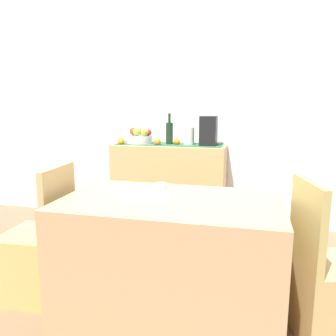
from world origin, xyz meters
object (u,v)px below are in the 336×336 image
at_px(dining_table, 171,259).
at_px(coffee_cup, 161,190).
at_px(sideboard_console, 169,186).
at_px(open_book, 147,195).
at_px(ceramic_vase, 189,136).
at_px(wine_bottle, 169,133).
at_px(coffee_maker, 208,131).
at_px(chair_near_window, 39,259).
at_px(chair_by_corner, 332,295).
at_px(fruit_bowl, 139,139).

bearing_deg(dining_table, coffee_cup, 158.54).
height_order(sideboard_console, open_book, sideboard_console).
bearing_deg(ceramic_vase, sideboard_console, 180.00).
relative_size(dining_table, open_book, 4.58).
bearing_deg(wine_bottle, ceramic_vase, 0.00).
bearing_deg(coffee_cup, wine_bottle, 101.80).
bearing_deg(coffee_maker, wine_bottle, 180.00).
relative_size(chair_near_window, chair_by_corner, 1.00).
bearing_deg(chair_near_window, coffee_maker, 58.71).
height_order(open_book, chair_near_window, chair_near_window).
height_order(wine_bottle, ceramic_vase, wine_bottle).
height_order(coffee_cup, chair_by_corner, chair_by_corner).
bearing_deg(fruit_bowl, dining_table, -65.28).
xyz_separation_m(sideboard_console, wine_bottle, (0.00, 0.00, 0.56)).
xyz_separation_m(dining_table, coffee_cup, (-0.07, 0.03, 0.41)).
height_order(wine_bottle, dining_table, wine_bottle).
relative_size(open_book, chair_near_window, 0.31).
distance_m(sideboard_console, coffee_maker, 0.71).
distance_m(dining_table, coffee_cup, 0.42).
xyz_separation_m(wine_bottle, open_book, (0.23, -1.50, -0.24)).
height_order(fruit_bowl, chair_by_corner, fruit_bowl).
distance_m(coffee_cup, chair_by_corner, 1.10).
bearing_deg(chair_near_window, coffee_cup, 1.74).
height_order(fruit_bowl, coffee_maker, coffee_maker).
bearing_deg(ceramic_vase, fruit_bowl, 180.00).
distance_m(chair_near_window, chair_by_corner, 1.81).
relative_size(coffee_cup, chair_by_corner, 0.10).
relative_size(ceramic_vase, chair_near_window, 0.20).
xyz_separation_m(wine_bottle, coffee_cup, (0.31, -1.49, -0.21)).
relative_size(coffee_maker, coffee_cup, 3.36).
xyz_separation_m(wine_bottle, coffee_maker, (0.40, 0.00, 0.03)).
height_order(sideboard_console, coffee_maker, coffee_maker).
bearing_deg(open_book, coffee_maker, 67.37).
xyz_separation_m(coffee_maker, ceramic_vase, (-0.19, 0.00, -0.06)).
bearing_deg(fruit_bowl, sideboard_console, 0.00).
height_order(coffee_maker, open_book, coffee_maker).
height_order(coffee_maker, ceramic_vase, coffee_maker).
bearing_deg(open_book, sideboard_console, 82.52).
relative_size(wine_bottle, open_book, 1.13).
distance_m(fruit_bowl, ceramic_vase, 0.53).
bearing_deg(coffee_cup, chair_by_corner, -1.77).
distance_m(sideboard_console, ceramic_vase, 0.57).
bearing_deg(sideboard_console, open_book, -81.22).
bearing_deg(chair_by_corner, sideboard_console, 130.19).
bearing_deg(fruit_bowl, coffee_maker, 0.00).
bearing_deg(open_book, chair_by_corner, -17.64).
xyz_separation_m(fruit_bowl, coffee_maker, (0.72, 0.00, 0.10)).
xyz_separation_m(fruit_bowl, chair_near_window, (-0.21, -1.52, -0.65)).
bearing_deg(open_book, fruit_bowl, 93.90).
bearing_deg(fruit_bowl, ceramic_vase, 0.00).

